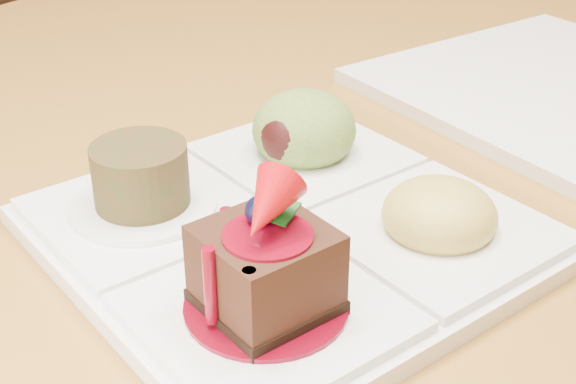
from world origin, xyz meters
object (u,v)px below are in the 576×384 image
Objects in this scene: dining_table at (477,107)px; second_plate at (567,90)px; sampler_plate at (291,211)px; chair_left at (21,93)px.

dining_table is 6.45× the size of second_plate.
dining_table is 5.75× the size of sampler_plate.
chair_left is 3.25× the size of second_plate.
sampler_plate is at bearing -99.96° from second_plate.
dining_table is at bearing 143.73° from second_plate.
chair_left reaches higher than sampler_plate.
dining_table is 1.98× the size of chair_left.
chair_left is 2.90× the size of sampler_plate.
sampler_plate reaches higher than second_plate.
second_plate is at bearing -36.27° from dining_table.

